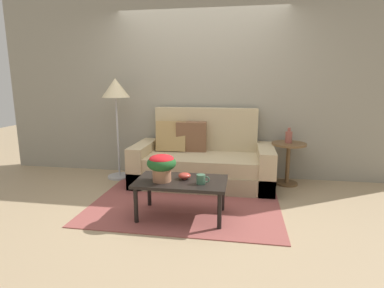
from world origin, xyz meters
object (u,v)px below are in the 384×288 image
at_px(side_table, 288,156).
at_px(floor_lamp, 116,96).
at_px(coffee_mug, 201,179).
at_px(potted_plant, 162,164).
at_px(table_vase, 289,137).
at_px(snack_bowl, 185,176).
at_px(couch, 202,161).
at_px(coffee_table, 181,184).

xyz_separation_m(side_table, floor_lamp, (-2.51, -0.09, 0.83)).
height_order(side_table, coffee_mug, side_table).
xyz_separation_m(potted_plant, table_vase, (1.47, 1.40, 0.09)).
bearing_deg(snack_bowl, side_table, 45.42).
bearing_deg(couch, coffee_table, -93.25).
bearing_deg(coffee_mug, potted_plant, 177.21).
xyz_separation_m(coffee_table, table_vase, (1.28, 1.33, 0.32)).
bearing_deg(coffee_table, floor_lamp, 134.79).
bearing_deg(coffee_table, table_vase, 46.29).
bearing_deg(snack_bowl, table_vase, 45.87).
relative_size(coffee_table, floor_lamp, 0.65).
distance_m(side_table, potted_plant, 2.03).
xyz_separation_m(side_table, potted_plant, (-1.48, -1.38, 0.18)).
bearing_deg(floor_lamp, coffee_mug, -42.15).
xyz_separation_m(couch, table_vase, (1.21, 0.15, 0.37)).
bearing_deg(table_vase, coffee_table, -133.71).
bearing_deg(table_vase, snack_bowl, -134.13).
distance_m(couch, table_vase, 1.27).
bearing_deg(snack_bowl, floor_lamp, 136.57).
height_order(floor_lamp, coffee_mug, floor_lamp).
relative_size(couch, side_table, 3.24).
distance_m(couch, coffee_mug, 1.28).
bearing_deg(side_table, table_vase, 123.92).
bearing_deg(floor_lamp, table_vase, 2.34).
bearing_deg(snack_bowl, couch, 88.01).
bearing_deg(couch, coffee_mug, -82.72).
bearing_deg(floor_lamp, potted_plant, -51.54).
height_order(floor_lamp, potted_plant, floor_lamp).
xyz_separation_m(coffee_table, potted_plant, (-0.20, -0.06, 0.23)).
bearing_deg(couch, table_vase, 7.24).
bearing_deg(coffee_table, potted_plant, -162.68).
relative_size(side_table, table_vase, 2.81).
bearing_deg(table_vase, side_table, -56.08).
bearing_deg(side_table, coffee_mug, -126.93).
distance_m(coffee_mug, table_vase, 1.78).
relative_size(couch, table_vase, 9.11).
height_order(couch, snack_bowl, couch).
relative_size(floor_lamp, potted_plant, 4.87).
relative_size(floor_lamp, snack_bowl, 11.03).
distance_m(couch, side_table, 1.23).
distance_m(coffee_table, snack_bowl, 0.10).
relative_size(couch, potted_plant, 6.35).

